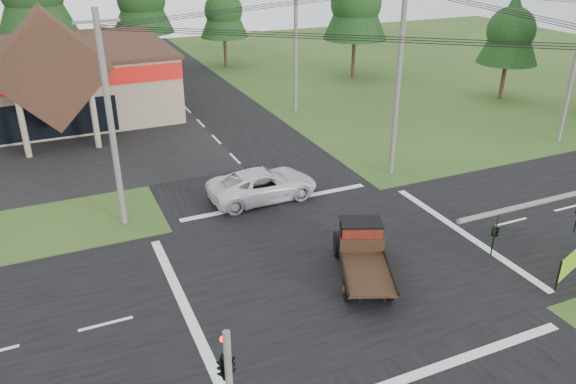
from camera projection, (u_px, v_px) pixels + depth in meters
ground at (339, 266)px, 24.86m from camera, size 120.00×120.00×0.00m
road_ns at (339, 266)px, 24.86m from camera, size 12.00×120.00×0.02m
road_ew at (339, 266)px, 24.86m from camera, size 120.00×12.00×0.02m
traffic_signal_corner at (226, 355)px, 14.55m from camera, size 0.53×2.48×4.40m
utility_pole_nw at (110, 121)px, 26.24m from camera, size 2.00×0.30×10.50m
utility_pole_ne at (398, 77)px, 31.92m from camera, size 2.00×0.30×11.50m
utility_pole_far at (574, 66)px, 37.36m from camera, size 2.00×0.30×10.20m
utility_pole_n at (296, 40)px, 43.56m from camera, size 2.00×0.30×11.20m
tree_row_e at (223, 9)px, 58.32m from camera, size 5.04×5.04×9.09m
tree_side_ne at (356, 1)px, 53.16m from camera, size 6.16×6.16×11.11m
tree_side_e_near at (512, 28)px, 46.76m from camera, size 5.04×5.04×9.09m
antique_flatbed_truck at (364, 256)px, 23.54m from camera, size 3.88×5.63×2.20m
white_pickup at (263, 184)px, 30.74m from camera, size 6.13×2.98×1.68m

